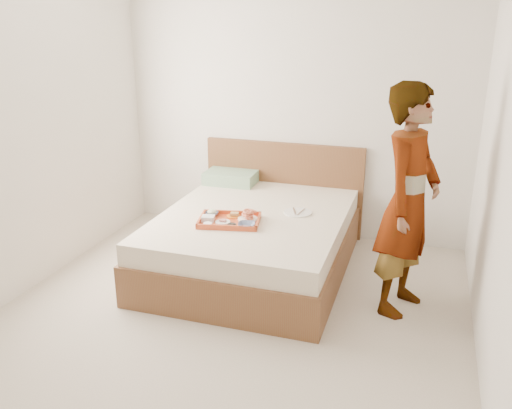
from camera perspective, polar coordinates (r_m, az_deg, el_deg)
The scene contains 18 objects.
ground at distance 4.03m, azimuth -3.62°, elevation -12.90°, with size 3.50×4.00×0.01m, color beige.
wall_back at distance 5.39m, azimuth 3.99°, elevation 10.22°, with size 3.50×0.01×2.60m, color silver.
wall_left at distance 4.46m, azimuth -25.55°, elevation 6.51°, with size 0.01×4.00×2.60m, color silver.
wall_right at distance 3.30m, azimuth 25.42°, elevation 2.60°, with size 0.01×4.00×2.60m, color silver.
bed at distance 4.77m, azimuth -0.20°, elevation -3.93°, with size 1.65×2.00×0.53m, color brown.
headboard at distance 5.57m, azimuth 2.91°, elevation 1.81°, with size 1.65×0.06×0.95m, color brown.
pillow at distance 5.51m, azimuth -2.69°, elevation 2.91°, with size 0.51×0.35×0.12m, color #8FB88E.
tray at distance 4.45m, azimuth -2.85°, elevation -1.68°, with size 0.50×0.36×0.05m, color #C5562A.
prawn_plate at distance 4.48m, azimuth -0.86°, elevation -1.56°, with size 0.17×0.17×0.01m, color white.
navy_bowl_big at distance 4.32m, azimuth -1.01°, elevation -2.20°, with size 0.14×0.14×0.03m, color #15294D.
sauce_dish at distance 4.32m, azimuth -2.59°, elevation -2.27°, with size 0.07×0.07×0.03m, color black.
meat_plate at distance 4.43m, azimuth -3.56°, elevation -1.88°, with size 0.12×0.12×0.01m, color white.
bread_plate at distance 4.55m, azimuth -2.41°, elevation -1.24°, with size 0.12×0.12×0.01m, color orange.
salad_bowl at distance 4.58m, azimuth -4.71°, elevation -1.00°, with size 0.11×0.11×0.03m, color #15294D.
plastic_tub at distance 4.46m, azimuth -5.13°, elevation -1.49°, with size 0.10×0.09×0.05m, color silver.
cheese_round at distance 4.36m, azimuth -5.16°, elevation -2.12°, with size 0.07×0.07×0.03m, color white.
dinner_plate at distance 4.68m, azimuth 4.47°, elevation -0.85°, with size 0.25×0.25×0.01m, color white.
person at distance 4.08m, azimuth 15.95°, elevation 0.31°, with size 0.63×0.42×1.74m, color silver.
Camera 1 is at (1.28, -3.16, 2.14)m, focal length 37.53 mm.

